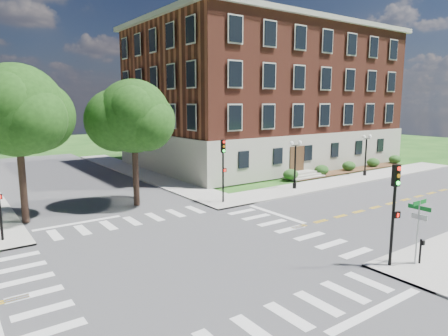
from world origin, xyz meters
TOP-DOWN VIEW (x-y plane):
  - ground at (0.00, 0.00)m, footprint 160.00×160.00m
  - road_ew at (0.00, 0.00)m, footprint 90.00×12.00m
  - road_ns at (0.00, 0.00)m, footprint 12.00×90.00m
  - sidewalk_ne at (15.38, 15.38)m, footprint 34.00×34.00m
  - crosswalk_east at (7.20, 0.00)m, footprint 2.20×10.20m
  - stop_bar_east at (8.80, 3.00)m, footprint 0.40×5.50m
  - main_building at (24.00, 21.99)m, footprint 30.60×22.40m
  - shrub_row at (27.00, 10.80)m, footprint 18.00×2.00m
  - tree_c at (-5.76, 10.62)m, footprint 5.70×5.70m
  - tree_d at (1.75, 10.51)m, footprint 5.29×5.29m
  - traffic_signal_se at (6.96, -6.85)m, footprint 0.37×0.43m
  - traffic_signal_ne at (7.53, 7.52)m, footprint 0.35×0.40m
  - twin_lamp_west at (15.50, 7.81)m, footprint 1.36×0.36m
  - twin_lamp_east at (26.04, 8.06)m, footprint 1.36×0.36m
  - street_sign_pole at (8.08, -7.45)m, footprint 1.10×1.10m
  - push_button_post at (8.32, -7.54)m, footprint 0.14×0.21m

SIDE VIEW (x-z plane):
  - ground at x=0.00m, z-range 0.00..0.00m
  - crosswalk_east at x=7.20m, z-range -0.01..0.01m
  - stop_bar_east at x=8.80m, z-range 0.00..0.00m
  - shrub_row at x=27.00m, z-range -0.65..0.65m
  - road_ew at x=0.00m, z-range 0.00..0.01m
  - road_ns at x=0.00m, z-range 0.00..0.01m
  - sidewalk_ne at x=15.38m, z-range 0.00..0.12m
  - push_button_post at x=8.32m, z-range 0.20..1.40m
  - street_sign_pole at x=8.08m, z-range 0.76..3.86m
  - twin_lamp_west at x=15.50m, z-range 0.41..4.64m
  - twin_lamp_east at x=26.04m, z-range 0.41..4.64m
  - traffic_signal_se at x=6.96m, z-range 0.79..5.59m
  - traffic_signal_ne at x=7.53m, z-range 0.79..5.59m
  - tree_d at x=1.75m, z-range 2.06..11.28m
  - tree_c at x=-5.76m, z-range 2.22..12.16m
  - main_building at x=24.00m, z-range 0.09..16.59m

